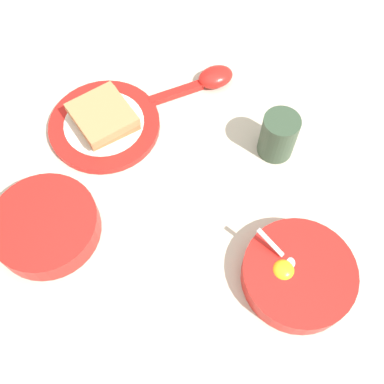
{
  "coord_description": "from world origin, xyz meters",
  "views": [
    {
      "loc": [
        0.38,
        0.12,
        0.68
      ],
      "look_at": [
        0.03,
        0.05,
        0.02
      ],
      "focal_mm": 42.0,
      "sensor_mm": 36.0,
      "label": 1
    }
  ],
  "objects_px": {
    "toast_sandwich": "(103,116)",
    "congee_bowl": "(46,225)",
    "egg_bowl": "(298,274)",
    "soup_spoon": "(208,80)",
    "toast_plate": "(105,125)",
    "drinking_cup": "(278,135)"
  },
  "relations": [
    {
      "from": "toast_plate",
      "to": "toast_sandwich",
      "type": "height_order",
      "value": "toast_sandwich"
    },
    {
      "from": "congee_bowl",
      "to": "toast_sandwich",
      "type": "bearing_deg",
      "value": 171.72
    },
    {
      "from": "toast_sandwich",
      "to": "soup_spoon",
      "type": "xyz_separation_m",
      "value": [
        -0.14,
        0.17,
        -0.02
      ]
    },
    {
      "from": "toast_sandwich",
      "to": "congee_bowl",
      "type": "relative_size",
      "value": 0.87
    },
    {
      "from": "egg_bowl",
      "to": "drinking_cup",
      "type": "xyz_separation_m",
      "value": [
        -0.23,
        -0.06,
        0.02
      ]
    },
    {
      "from": "toast_plate",
      "to": "soup_spoon",
      "type": "bearing_deg",
      "value": 129.03
    },
    {
      "from": "egg_bowl",
      "to": "toast_plate",
      "type": "xyz_separation_m",
      "value": [
        -0.22,
        -0.37,
        -0.01
      ]
    },
    {
      "from": "toast_sandwich",
      "to": "soup_spoon",
      "type": "height_order",
      "value": "toast_sandwich"
    },
    {
      "from": "toast_plate",
      "to": "drinking_cup",
      "type": "bearing_deg",
      "value": 92.05
    },
    {
      "from": "drinking_cup",
      "to": "toast_plate",
      "type": "bearing_deg",
      "value": -87.95
    },
    {
      "from": "egg_bowl",
      "to": "drinking_cup",
      "type": "bearing_deg",
      "value": -166.07
    },
    {
      "from": "toast_plate",
      "to": "toast_sandwich",
      "type": "bearing_deg",
      "value": 161.47
    },
    {
      "from": "soup_spoon",
      "to": "congee_bowl",
      "type": "xyz_separation_m",
      "value": [
        0.36,
        -0.2,
        0.01
      ]
    },
    {
      "from": "congee_bowl",
      "to": "drinking_cup",
      "type": "xyz_separation_m",
      "value": [
        -0.23,
        0.35,
        0.02
      ]
    },
    {
      "from": "toast_plate",
      "to": "congee_bowl",
      "type": "bearing_deg",
      "value": -8.14
    },
    {
      "from": "toast_plate",
      "to": "toast_sandwich",
      "type": "xyz_separation_m",
      "value": [
        -0.0,
        0.0,
        0.02
      ]
    },
    {
      "from": "congee_bowl",
      "to": "drinking_cup",
      "type": "relative_size",
      "value": 1.99
    },
    {
      "from": "egg_bowl",
      "to": "soup_spoon",
      "type": "height_order",
      "value": "egg_bowl"
    },
    {
      "from": "soup_spoon",
      "to": "drinking_cup",
      "type": "bearing_deg",
      "value": 48.65
    },
    {
      "from": "toast_sandwich",
      "to": "congee_bowl",
      "type": "xyz_separation_m",
      "value": [
        0.22,
        -0.03,
        -0.01
      ]
    },
    {
      "from": "egg_bowl",
      "to": "toast_sandwich",
      "type": "distance_m",
      "value": 0.43
    },
    {
      "from": "egg_bowl",
      "to": "congee_bowl",
      "type": "bearing_deg",
      "value": -90.5
    }
  ]
}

